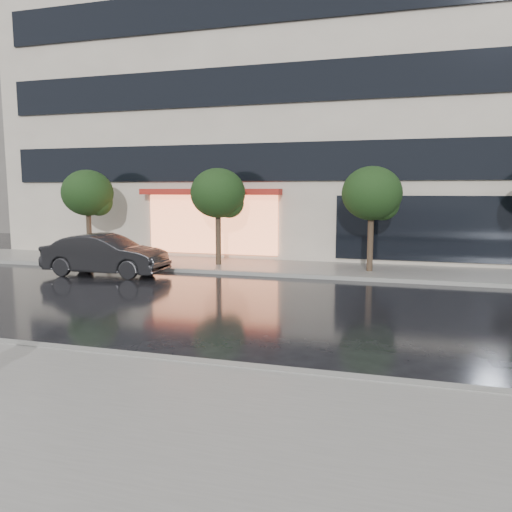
% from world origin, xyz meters
% --- Properties ---
extents(ground, '(120.00, 120.00, 0.00)m').
position_xyz_m(ground, '(0.00, 0.00, 0.00)').
color(ground, black).
rests_on(ground, ground).
extents(sidewalk_near, '(60.00, 4.50, 0.12)m').
position_xyz_m(sidewalk_near, '(0.00, -3.25, 0.06)').
color(sidewalk_near, slate).
rests_on(sidewalk_near, ground).
extents(sidewalk_far, '(60.00, 3.50, 0.12)m').
position_xyz_m(sidewalk_far, '(0.00, 10.25, 0.06)').
color(sidewalk_far, slate).
rests_on(sidewalk_far, ground).
extents(curb_near, '(60.00, 0.25, 0.14)m').
position_xyz_m(curb_near, '(0.00, -1.00, 0.07)').
color(curb_near, gray).
rests_on(curb_near, ground).
extents(curb_far, '(60.00, 0.25, 0.14)m').
position_xyz_m(curb_far, '(0.00, 8.50, 0.07)').
color(curb_far, gray).
rests_on(curb_far, ground).
extents(office_building, '(30.00, 12.76, 18.00)m').
position_xyz_m(office_building, '(-0.00, 17.97, 9.00)').
color(office_building, beige).
rests_on(office_building, ground).
extents(bg_building_left, '(14.00, 10.00, 12.00)m').
position_xyz_m(bg_building_left, '(-28.00, 26.00, 6.00)').
color(bg_building_left, '#59544F').
rests_on(bg_building_left, ground).
extents(tree_far_west, '(2.20, 2.20, 3.99)m').
position_xyz_m(tree_far_west, '(-8.94, 10.03, 2.92)').
color(tree_far_west, '#33261C').
rests_on(tree_far_west, ground).
extents(tree_mid_west, '(2.20, 2.20, 3.99)m').
position_xyz_m(tree_mid_west, '(-2.94, 10.03, 2.92)').
color(tree_mid_west, '#33261C').
rests_on(tree_mid_west, ground).
extents(tree_mid_east, '(2.20, 2.20, 3.99)m').
position_xyz_m(tree_mid_east, '(3.06, 10.03, 2.92)').
color(tree_mid_east, '#33261C').
rests_on(tree_mid_east, ground).
extents(parked_car, '(4.61, 1.72, 1.50)m').
position_xyz_m(parked_car, '(-6.36, 7.11, 0.75)').
color(parked_car, black).
rests_on(parked_car, ground).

